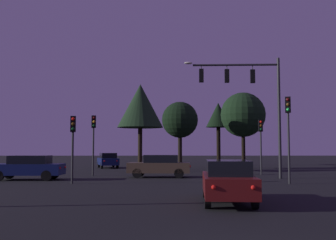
{
  "coord_description": "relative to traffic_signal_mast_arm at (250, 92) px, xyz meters",
  "views": [
    {
      "loc": [
        -1.28,
        -6.12,
        1.93
      ],
      "look_at": [
        -0.73,
        19.99,
        3.83
      ],
      "focal_mm": 42.43,
      "sensor_mm": 36.0,
      "label": 1
    }
  ],
  "objects": [
    {
      "name": "traffic_light_corner_left",
      "position": [
        -10.81,
        2.54,
        -2.61
      ],
      "size": [
        0.36,
        0.38,
        4.33
      ],
      "color": "#232326",
      "rests_on": "ground"
    },
    {
      "name": "traffic_light_far_side",
      "position": [
        -10.9,
        -3.83,
        -2.99
      ],
      "size": [
        0.35,
        0.38,
        3.77
      ],
      "color": "#232326",
      "rests_on": "ground"
    },
    {
      "name": "car_crossing_right",
      "position": [
        -14.26,
        -1.01,
        -4.89
      ],
      "size": [
        4.41,
        1.9,
        1.52
      ],
      "color": "#0F1947",
      "rests_on": "ground"
    },
    {
      "name": "tree_left_far",
      "position": [
        -4.12,
        11.45,
        -1.03
      ],
      "size": [
        3.44,
        3.44,
        6.41
      ],
      "color": "black",
      "rests_on": "ground"
    },
    {
      "name": "car_nearside_lane",
      "position": [
        -3.59,
        -11.72,
        -4.89
      ],
      "size": [
        2.11,
        4.73,
        1.52
      ],
      "color": "#4C0F0F",
      "rests_on": "ground"
    },
    {
      "name": "traffic_light_median",
      "position": [
        1.12,
        -4.19,
        -2.28
      ],
      "size": [
        0.36,
        0.38,
        4.84
      ],
      "color": "#232326",
      "rests_on": "ground"
    },
    {
      "name": "tree_center_horizon",
      "position": [
        -7.71,
        7.69,
        -0.1
      ],
      "size": [
        3.92,
        3.92,
        7.48
      ],
      "color": "black",
      "rests_on": "ground"
    },
    {
      "name": "car_far_lane",
      "position": [
        -11.3,
        14.43,
        -4.89
      ],
      "size": [
        2.71,
        4.29,
        1.52
      ],
      "color": "#0F1947",
      "rests_on": "ground"
    },
    {
      "name": "tree_right_cluster",
      "position": [
        0.85,
        20.3,
        0.1
      ],
      "size": [
        2.91,
        2.91,
        7.37
      ],
      "color": "black",
      "rests_on": "ground"
    },
    {
      "name": "ground_plane",
      "position": [
        -4.76,
        4.54,
        -5.68
      ],
      "size": [
        168.0,
        168.0,
        0.0
      ],
      "primitive_type": "plane",
      "color": "black",
      "rests_on": "ground"
    },
    {
      "name": "traffic_signal_mast_arm",
      "position": [
        0.0,
        0.0,
        0.0
      ],
      "size": [
        6.37,
        0.62,
        7.99
      ],
      "color": "#232326",
      "rests_on": "ground"
    },
    {
      "name": "traffic_light_corner_right",
      "position": [
        1.58,
        3.64,
        -2.75
      ],
      "size": [
        0.31,
        0.36,
        4.13
      ],
      "color": "#232326",
      "rests_on": "ground"
    },
    {
      "name": "car_crossing_left",
      "position": [
        -6.05,
        1.04,
        -4.89
      ],
      "size": [
        4.37,
        2.15,
        1.52
      ],
      "color": "#473828",
      "rests_on": "ground"
    },
    {
      "name": "tree_behind_sign",
      "position": [
        2.5,
        14.28,
        -0.27
      ],
      "size": [
        4.58,
        4.58,
        7.72
      ],
      "color": "black",
      "rests_on": "ground"
    }
  ]
}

